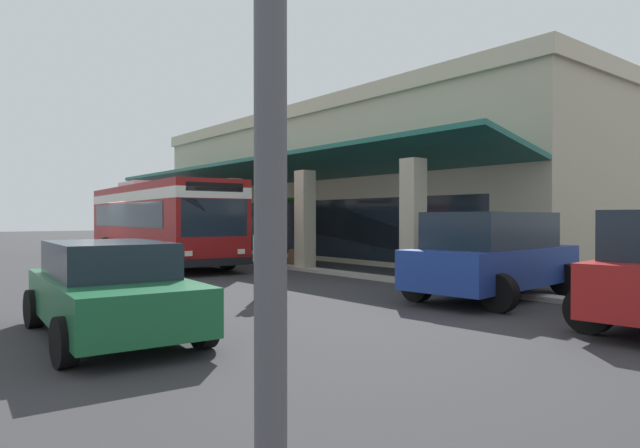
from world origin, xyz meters
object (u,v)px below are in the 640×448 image
Objects in this scene: parked_sedan_green at (110,288)px; pedestrian at (265,258)px; potted_palm at (301,245)px; transit_bus at (158,218)px; parked_suv_blue at (494,254)px.

parked_sedan_green is 4.25m from pedestrian.
potted_palm is at bearing 138.12° from pedestrian.
transit_bus is 4.25× the size of potted_palm.
potted_palm is at bearing 129.88° from parked_sedan_green.
pedestrian is at bearing -126.23° from parked_suv_blue.
parked_suv_blue is at bearing 9.24° from transit_bus.
parked_sedan_green is at bearing -50.12° from potted_palm.
transit_bus is 6.68× the size of pedestrian.
pedestrian reaches higher than parked_sedan_green.
transit_bus is 10.99m from pedestrian.
parked_sedan_green is 2.67× the size of pedestrian.
transit_bus reaches higher than parked_sedan_green.
potted_palm is (-8.17, 9.77, 0.05)m from parked_sedan_green.
parked_suv_blue is (13.84, 2.25, -0.84)m from transit_bus.
transit_bus is at bearing -170.76° from parked_suv_blue.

